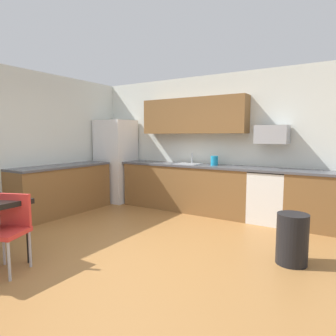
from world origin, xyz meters
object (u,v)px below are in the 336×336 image
object	(u,v)px
oven_range	(268,196)
trash_bin	(292,239)
refrigerator	(116,161)
kettle	(214,161)
microwave	(272,135)
chair_near_table	(9,226)

from	to	relation	value
oven_range	trash_bin	world-z (taller)	oven_range
refrigerator	trash_bin	world-z (taller)	refrigerator
oven_range	trash_bin	xyz separation A→B (m)	(0.66, -1.60, -0.16)
refrigerator	kettle	distance (m)	2.39
oven_range	microwave	distance (m)	1.08
microwave	trash_bin	distance (m)	2.20
refrigerator	microwave	bearing A→B (deg)	3.00
kettle	microwave	bearing A→B (deg)	2.74
trash_bin	kettle	size ratio (longest dim) A/B	3.00
chair_near_table	trash_bin	bearing A→B (deg)	34.85
chair_near_table	refrigerator	bearing A→B (deg)	113.11
microwave	trash_bin	world-z (taller)	microwave
oven_range	trash_bin	bearing A→B (deg)	-67.58
refrigerator	chair_near_table	size ratio (longest dim) A/B	2.18
chair_near_table	trash_bin	world-z (taller)	chair_near_table
oven_range	chair_near_table	size ratio (longest dim) A/B	1.07
refrigerator	trash_bin	bearing A→B (deg)	-20.42
refrigerator	oven_range	size ratio (longest dim) A/B	2.04
kettle	refrigerator	bearing A→B (deg)	-176.88
refrigerator	oven_range	world-z (taller)	refrigerator
refrigerator	oven_range	bearing A→B (deg)	1.34
oven_range	kettle	size ratio (longest dim) A/B	4.55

